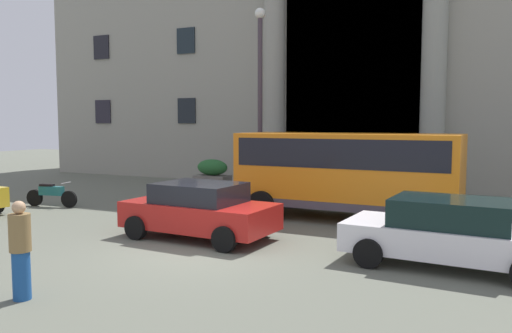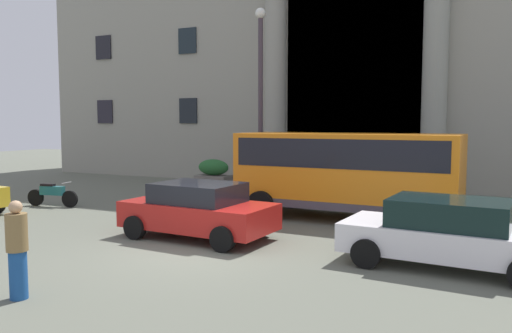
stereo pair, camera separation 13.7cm
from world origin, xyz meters
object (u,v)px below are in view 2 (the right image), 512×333
(pedestrian_child_trailing, at_px, (17,250))
(parked_coupe_end, at_px, (449,233))
(hedge_planter_far_west, at_px, (290,178))
(lamppost_plaza_centre, at_px, (260,90))
(motorcycle_near_kerb, at_px, (51,194))
(orange_minibus, at_px, (347,168))
(hedge_planter_west, at_px, (213,174))
(parked_sedan_second, at_px, (198,210))

(pedestrian_child_trailing, bearing_deg, parked_coupe_end, -161.22)
(hedge_planter_far_west, height_order, lamppost_plaza_centre, lamppost_plaza_centre)
(motorcycle_near_kerb, bearing_deg, pedestrian_child_trailing, -56.78)
(hedge_planter_far_west, relative_size, pedestrian_child_trailing, 0.82)
(orange_minibus, relative_size, pedestrian_child_trailing, 3.98)
(pedestrian_child_trailing, bearing_deg, hedge_planter_west, -92.66)
(parked_sedan_second, distance_m, lamppost_plaza_centre, 7.35)
(hedge_planter_west, height_order, pedestrian_child_trailing, pedestrian_child_trailing)
(lamppost_plaza_centre, bearing_deg, orange_minibus, -29.17)
(orange_minibus, relative_size, parked_sedan_second, 1.66)
(lamppost_plaza_centre, bearing_deg, parked_sedan_second, -79.91)
(motorcycle_near_kerb, distance_m, lamppost_plaza_centre, 8.53)
(hedge_planter_west, xyz_separation_m, motorcycle_near_kerb, (-2.68, -7.00, -0.18))
(hedge_planter_far_west, bearing_deg, hedge_planter_west, 178.49)
(parked_sedan_second, xyz_separation_m, motorcycle_near_kerb, (-7.42, 2.02, -0.29))
(orange_minibus, height_order, hedge_planter_west, orange_minibus)
(pedestrian_child_trailing, relative_size, lamppost_plaza_centre, 0.23)
(hedge_planter_far_west, relative_size, parked_sedan_second, 0.34)
(hedge_planter_west, distance_m, motorcycle_near_kerb, 7.50)
(parked_sedan_second, height_order, parked_coupe_end, parked_sedan_second)
(parked_coupe_end, bearing_deg, hedge_planter_far_west, 132.67)
(hedge_planter_west, bearing_deg, parked_sedan_second, -62.27)
(parked_sedan_second, bearing_deg, pedestrian_child_trailing, -90.00)
(orange_minibus, distance_m, hedge_planter_west, 9.06)
(parked_coupe_end, height_order, pedestrian_child_trailing, pedestrian_child_trailing)
(parked_coupe_end, bearing_deg, orange_minibus, 132.64)
(motorcycle_near_kerb, xyz_separation_m, lamppost_plaza_centre, (6.29, 4.33, 3.80))
(motorcycle_near_kerb, relative_size, lamppost_plaza_centre, 0.27)
(hedge_planter_west, bearing_deg, hedge_planter_far_west, -1.51)
(hedge_planter_far_west, distance_m, pedestrian_child_trailing, 14.21)
(motorcycle_near_kerb, xyz_separation_m, pedestrian_child_trailing, (7.06, -7.30, 0.40))
(hedge_planter_far_west, xyz_separation_m, pedestrian_child_trailing, (0.57, -14.20, 0.21))
(hedge_planter_far_west, relative_size, hedge_planter_west, 0.89)
(hedge_planter_far_west, height_order, parked_coupe_end, parked_coupe_end)
(orange_minibus, xyz_separation_m, pedestrian_child_trailing, (-3.19, -9.42, -0.75))
(pedestrian_child_trailing, height_order, lamppost_plaza_centre, lamppost_plaza_centre)
(pedestrian_child_trailing, distance_m, lamppost_plaza_centre, 12.14)
(parked_coupe_end, relative_size, motorcycle_near_kerb, 2.23)
(parked_coupe_end, height_order, lamppost_plaza_centre, lamppost_plaza_centre)
(motorcycle_near_kerb, bearing_deg, hedge_planter_far_west, 35.90)
(parked_sedan_second, height_order, motorcycle_near_kerb, parked_sedan_second)
(motorcycle_near_kerb, bearing_deg, hedge_planter_west, 58.22)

